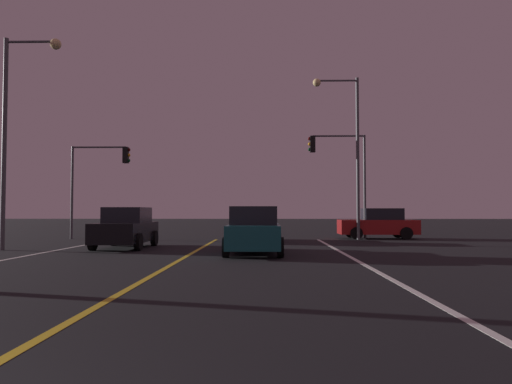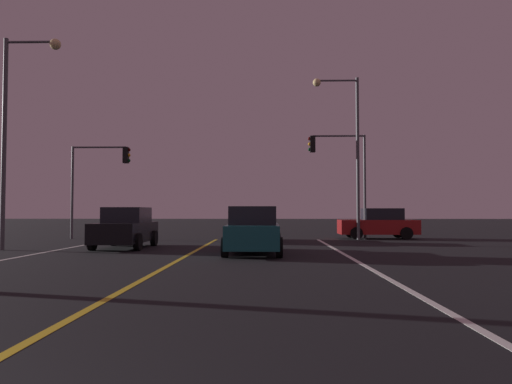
% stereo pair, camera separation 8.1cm
% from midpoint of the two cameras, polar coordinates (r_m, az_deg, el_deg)
% --- Properties ---
extents(lane_edge_right, '(0.16, 30.48, 0.01)m').
position_cam_midpoint_polar(lane_edge_right, '(11.74, 15.23, -9.65)').
color(lane_edge_right, silver).
rests_on(lane_edge_right, ground).
extents(lane_center_divider, '(0.16, 30.48, 0.01)m').
position_cam_midpoint_polar(lane_center_divider, '(11.73, -12.38, -9.68)').
color(lane_center_divider, gold).
rests_on(lane_center_divider, ground).
extents(car_crossing_side, '(4.30, 2.02, 1.70)m').
position_cam_midpoint_polar(car_crossing_side, '(28.28, 14.23, -3.64)').
color(car_crossing_side, black).
rests_on(car_crossing_side, ground).
extents(car_ahead_far, '(2.02, 4.30, 1.70)m').
position_cam_midpoint_polar(car_ahead_far, '(24.98, -0.26, -3.90)').
color(car_ahead_far, black).
rests_on(car_ahead_far, ground).
extents(car_lead_same_lane, '(2.02, 4.30, 1.70)m').
position_cam_midpoint_polar(car_lead_same_lane, '(17.46, -0.19, -4.59)').
color(car_lead_same_lane, black).
rests_on(car_lead_same_lane, ground).
extents(car_oncoming, '(2.02, 4.30, 1.70)m').
position_cam_midpoint_polar(car_oncoming, '(21.21, -14.87, -4.11)').
color(car_oncoming, black).
rests_on(car_oncoming, ground).
extents(traffic_light_near_right, '(3.20, 0.36, 5.77)m').
position_cam_midpoint_polar(traffic_light_near_right, '(27.47, 9.66, 3.48)').
color(traffic_light_near_right, '#4C4C51').
rests_on(traffic_light_near_right, ground).
extents(traffic_light_near_left, '(3.34, 0.36, 5.18)m').
position_cam_midpoint_polar(traffic_light_near_left, '(28.70, -17.59, 2.51)').
color(traffic_light_near_left, '#4C4C51').
rests_on(traffic_light_near_left, ground).
extents(street_lamp_right_near, '(1.87, 0.44, 8.67)m').
position_cam_midpoint_polar(street_lamp_right_near, '(11.24, 26.66, 18.23)').
color(street_lamp_right_near, '#4C4C51').
rests_on(street_lamp_right_near, ground).
extents(street_lamp_left_mid, '(2.31, 0.44, 8.46)m').
position_cam_midpoint_polar(street_lamp_left_mid, '(21.83, -26.04, 8.01)').
color(street_lamp_left_mid, '#4C4C51').
rests_on(street_lamp_left_mid, ground).
extents(street_lamp_right_far, '(2.51, 0.44, 8.84)m').
position_cam_midpoint_polar(street_lamp_right_far, '(27.19, 10.75, 6.29)').
color(street_lamp_right_far, '#4C4C51').
rests_on(street_lamp_right_far, ground).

